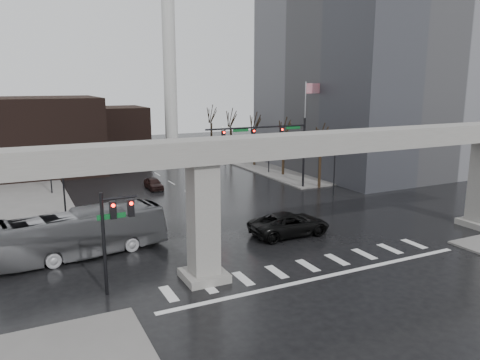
{
  "coord_description": "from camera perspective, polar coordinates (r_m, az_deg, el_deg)",
  "views": [
    {
      "loc": [
        -16.94,
        -25.23,
        11.96
      ],
      "look_at": [
        -1.29,
        6.59,
        4.5
      ],
      "focal_mm": 35.0,
      "sensor_mm": 36.0,
      "label": 1
    }
  ],
  "objects": [
    {
      "name": "tree_right_1",
      "position": [
        60.82,
        5.32,
        3.21
      ],
      "size": [
        1.09,
        1.61,
        7.67
      ],
      "color": "black",
      "rests_on": "ground"
    },
    {
      "name": "pickup_truck",
      "position": [
        37.45,
        6.07,
        -5.34
      ],
      "size": [
        6.6,
        3.09,
        1.83
      ],
      "primitive_type": "imported",
      "rotation": [
        0.0,
        0.0,
        1.56
      ],
      "color": "black",
      "rests_on": "ground"
    },
    {
      "name": "lamp_right_2",
      "position": [
        74.29,
        -1.82,
        5.31
      ],
      "size": [
        1.22,
        0.32,
        5.11
      ],
      "color": "black",
      "rests_on": "ground"
    },
    {
      "name": "sidewalk_ne",
      "position": [
        75.72,
        8.75,
        2.71
      ],
      "size": [
        28.0,
        36.0,
        0.15
      ],
      "primitive_type": "cube",
      "color": "slate",
      "rests_on": "ground"
    },
    {
      "name": "building_far_mid",
      "position": [
        79.06,
        -15.24,
        5.68
      ],
      "size": [
        10.0,
        10.0,
        8.0
      ],
      "primitive_type": "cube",
      "color": "black",
      "rests_on": "ground"
    },
    {
      "name": "smokestack",
      "position": [
        74.85,
        -8.55,
        12.81
      ],
      "size": [
        3.6,
        3.6,
        30.0
      ],
      "color": "beige",
      "rests_on": "ground"
    },
    {
      "name": "tree_right_4",
      "position": [
        82.05,
        -3.49,
        5.61
      ],
      "size": [
        1.12,
        1.69,
        8.19
      ],
      "color": "black",
      "rests_on": "ground"
    },
    {
      "name": "tree_right_3",
      "position": [
        74.79,
        -1.1,
        4.98
      ],
      "size": [
        1.11,
        1.66,
        8.02
      ],
      "color": "black",
      "rests_on": "ground"
    },
    {
      "name": "lamp_right_0",
      "position": [
        50.37,
        11.46,
        1.94
      ],
      "size": [
        1.22,
        0.32,
        5.11
      ],
      "color": "black",
      "rests_on": "ground"
    },
    {
      "name": "ground",
      "position": [
        32.66,
        7.26,
        -9.7
      ],
      "size": [
        160.0,
        160.0,
        0.0
      ],
      "primitive_type": "plane",
      "color": "black",
      "rests_on": "ground"
    },
    {
      "name": "flagpole_assembly",
      "position": [
        57.35,
        8.17,
        7.33
      ],
      "size": [
        2.06,
        0.12,
        12.0
      ],
      "color": "silver",
      "rests_on": "ground"
    },
    {
      "name": "lamp_left_0",
      "position": [
        40.29,
        -20.68,
        -1.06
      ],
      "size": [
        1.22,
        0.32,
        5.11
      ],
      "color": "black",
      "rests_on": "ground"
    },
    {
      "name": "lamp_right_1",
      "position": [
        61.9,
        3.55,
        3.97
      ],
      "size": [
        1.22,
        0.32,
        5.11
      ],
      "color": "black",
      "rests_on": "ground"
    },
    {
      "name": "building_far_left",
      "position": [
        67.65,
        -23.65,
        4.98
      ],
      "size": [
        16.0,
        14.0,
        10.0
      ],
      "primitive_type": "cube",
      "color": "black",
      "rests_on": "ground"
    },
    {
      "name": "lamp_left_1",
      "position": [
        54.01,
        -22.21,
        1.95
      ],
      "size": [
        1.22,
        0.32,
        5.11
      ],
      "color": "black",
      "rests_on": "ground"
    },
    {
      "name": "tree_right_0",
      "position": [
        54.27,
        9.72,
        1.97
      ],
      "size": [
        1.09,
        1.58,
        7.5
      ],
      "color": "black",
      "rests_on": "ground"
    },
    {
      "name": "elevated_guideway",
      "position": [
        31.52,
        9.5,
        2.44
      ],
      "size": [
        48.0,
        2.6,
        8.7
      ],
      "color": "gray",
      "rests_on": "ground"
    },
    {
      "name": "lamp_left_2",
      "position": [
        67.85,
        -23.12,
        3.74
      ],
      "size": [
        1.22,
        0.32,
        5.11
      ],
      "color": "black",
      "rests_on": "ground"
    },
    {
      "name": "signal_left_pole",
      "position": [
        27.32,
        -15.24,
        -5.33
      ],
      "size": [
        2.3,
        0.3,
        6.0
      ],
      "color": "black",
      "rests_on": "ground"
    },
    {
      "name": "city_bus",
      "position": [
        34.51,
        -18.7,
        -6.17
      ],
      "size": [
        12.05,
        4.43,
        3.28
      ],
      "primitive_type": "imported",
      "rotation": [
        0.0,
        0.0,
        1.72
      ],
      "color": "#939397",
      "rests_on": "ground"
    },
    {
      "name": "tree_right_2",
      "position": [
        67.69,
        1.78,
        4.19
      ],
      "size": [
        1.1,
        1.63,
        7.85
      ],
      "color": "black",
      "rests_on": "ground"
    },
    {
      "name": "office_tower",
      "position": [
        68.75,
        15.82,
        19.01
      ],
      "size": [
        22.0,
        26.0,
        42.0
      ],
      "primitive_type": "cube",
      "color": "slate",
      "rests_on": "ground"
    },
    {
      "name": "signal_mast_arm",
      "position": [
        51.47,
        4.3,
        5.0
      ],
      "size": [
        12.12,
        0.43,
        8.0
      ],
      "color": "black",
      "rests_on": "ground"
    },
    {
      "name": "far_car",
      "position": [
        53.97,
        -10.48,
        -0.42
      ],
      "size": [
        1.58,
        3.84,
        1.3
      ],
      "primitive_type": "imported",
      "rotation": [
        0.0,
        0.0,
        0.01
      ],
      "color": "black",
      "rests_on": "ground"
    }
  ]
}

